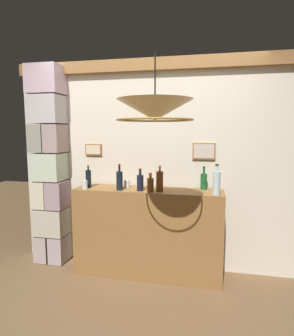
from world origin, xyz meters
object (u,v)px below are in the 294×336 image
liquor_bottle_vermouth (217,182)px  liquor_bottle_port (140,182)px  glass_tumbler_highball (85,185)px  liquor_bottle_vodka (88,178)px  liquor_bottle_mezcal (204,181)px  glass_tumbler_rocks (127,184)px  liquor_bottle_rum (160,181)px  liquor_bottle_brandy (120,180)px  liquor_bottle_bourbon (150,184)px  pendant_lamp (155,111)px

liquor_bottle_vermouth → liquor_bottle_port: size_ratio=1.28×
liquor_bottle_port → glass_tumbler_highball: (-0.64, -0.04, -0.05)m
liquor_bottle_vodka → liquor_bottle_vermouth: bearing=-3.6°
liquor_bottle_vodka → liquor_bottle_port: liquor_bottle_vodka is taller
liquor_bottle_mezcal → glass_tumbler_rocks: liquor_bottle_mezcal is taller
liquor_bottle_port → glass_tumbler_highball: liquor_bottle_port is taller
liquor_bottle_vodka → glass_tumbler_highball: (0.00, -0.10, -0.06)m
liquor_bottle_vodka → liquor_bottle_port: size_ratio=1.07×
liquor_bottle_rum → liquor_bottle_vermouth: size_ratio=0.90×
liquor_bottle_vermouth → liquor_bottle_brandy: bearing=179.1°
liquor_bottle_vermouth → liquor_bottle_port: liquor_bottle_vermouth is taller
liquor_bottle_brandy → glass_tumbler_highball: (-0.40, -0.03, -0.06)m
liquor_bottle_rum → liquor_bottle_vermouth: (0.60, -0.03, 0.01)m
liquor_bottle_bourbon → liquor_bottle_vermouth: size_ratio=0.65×
liquor_bottle_vodka → glass_tumbler_highball: bearing=-89.7°
liquor_bottle_rum → pendant_lamp: 1.10m
liquor_bottle_bourbon → liquor_bottle_port: size_ratio=0.84×
liquor_bottle_rum → glass_tumbler_highball: bearing=-177.3°
liquor_bottle_port → liquor_bottle_vodka: bearing=174.4°
liquor_bottle_vodka → liquor_bottle_mezcal: (1.33, 0.16, -0.01)m
liquor_bottle_rum → liquor_bottle_port: 0.22m
liquor_bottle_brandy → glass_tumbler_highball: bearing=-176.0°
liquor_bottle_rum → liquor_bottle_brandy: 0.45m
liquor_bottle_mezcal → pendant_lamp: bearing=-108.9°
glass_tumbler_rocks → glass_tumbler_highball: bearing=-158.4°
liquor_bottle_rum → liquor_bottle_mezcal: (0.47, 0.22, -0.02)m
liquor_bottle_rum → liquor_bottle_vermouth: 0.60m
liquor_bottle_brandy → glass_tumbler_highball: size_ratio=3.01×
liquor_bottle_vodka → glass_tumbler_rocks: 0.46m
liquor_bottle_vodka → liquor_bottle_vermouth: 1.46m
liquor_bottle_brandy → glass_tumbler_highball: liquor_bottle_brandy is taller
liquor_bottle_vodka → liquor_bottle_port: bearing=-5.6°
glass_tumbler_highball → liquor_bottle_vermouth: bearing=0.5°
glass_tumbler_rocks → pendant_lamp: size_ratio=0.15×
liquor_bottle_mezcal → glass_tumbler_rocks: bearing=-174.3°
glass_tumbler_highball → liquor_bottle_mezcal: bearing=11.3°
liquor_bottle_rum → liquor_bottle_brandy: liquor_bottle_brandy is taller
liquor_bottle_vodka → liquor_bottle_bourbon: 0.77m
liquor_bottle_bourbon → liquor_bottle_brandy: size_ratio=0.71×
liquor_bottle_mezcal → pendant_lamp: size_ratio=0.44×
liquor_bottle_rum → pendant_lamp: size_ratio=0.48×
liquor_bottle_vodka → liquor_bottle_mezcal: size_ratio=1.02×
liquor_bottle_rum → liquor_bottle_mezcal: bearing=25.7°
glass_tumbler_highball → pendant_lamp: (0.96, -0.80, 0.76)m
liquor_bottle_vermouth → glass_tumbler_highball: size_ratio=3.24×
liquor_bottle_mezcal → glass_tumbler_highball: 1.35m
liquor_bottle_vermouth → pendant_lamp: bearing=-121.6°
liquor_bottle_vodka → liquor_bottle_rum: (0.86, -0.06, 0.01)m
liquor_bottle_rum → liquor_bottle_port: bearing=179.6°
liquor_bottle_bourbon → pendant_lamp: bearing=-76.1°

